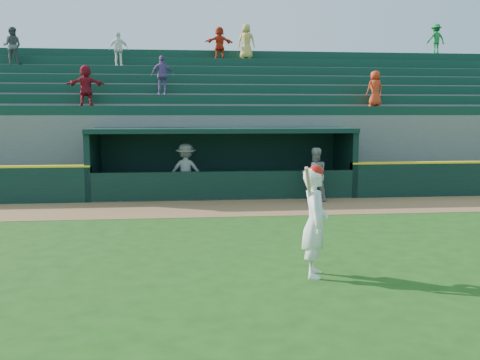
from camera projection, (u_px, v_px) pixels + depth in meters
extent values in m
plane|color=#1E4A12|center=(248.00, 246.00, 12.07)|extent=(120.00, 120.00, 0.00)
cube|color=olive|center=(229.00, 208.00, 16.91)|extent=(40.00, 3.00, 0.01)
imported|color=#989893|center=(315.00, 175.00, 18.10)|extent=(0.91, 0.72, 1.83)
imported|color=#9F9F9A|center=(186.00, 171.00, 19.01)|extent=(1.33, 0.89, 1.92)
cube|color=slate|center=(222.00, 194.00, 19.67)|extent=(9.00, 2.60, 0.04)
cube|color=black|center=(94.00, 165.00, 19.04)|extent=(0.20, 2.60, 2.30)
cube|color=black|center=(344.00, 163.00, 20.02)|extent=(0.20, 2.60, 2.30)
cube|color=black|center=(220.00, 161.00, 20.81)|extent=(9.40, 0.20, 2.30)
cube|color=black|center=(222.00, 130.00, 19.38)|extent=(9.40, 2.80, 0.16)
cube|color=black|center=(225.00, 186.00, 18.40)|extent=(9.00, 0.16, 1.00)
cube|color=brown|center=(221.00, 185.00, 20.43)|extent=(8.40, 0.45, 0.10)
cube|color=slate|center=(219.00, 152.00, 21.29)|extent=(34.00, 0.85, 2.91)
cube|color=#0F3828|center=(219.00, 111.00, 20.97)|extent=(34.00, 0.60, 0.36)
cube|color=slate|center=(217.00, 145.00, 22.10)|extent=(34.00, 0.85, 3.36)
cube|color=#0F3828|center=(217.00, 100.00, 21.76)|extent=(34.00, 0.60, 0.36)
cube|color=slate|center=(216.00, 139.00, 22.91)|extent=(34.00, 0.85, 3.81)
cube|color=#0F3828|center=(216.00, 89.00, 22.54)|extent=(34.00, 0.60, 0.36)
cube|color=slate|center=(215.00, 133.00, 23.73)|extent=(34.00, 0.85, 4.26)
cube|color=#0F3828|center=(215.00, 80.00, 23.32)|extent=(34.00, 0.60, 0.36)
cube|color=slate|center=(214.00, 127.00, 24.54)|extent=(34.00, 0.85, 4.71)
cube|color=#0F3828|center=(213.00, 71.00, 24.11)|extent=(34.00, 0.60, 0.36)
cube|color=slate|center=(212.00, 122.00, 25.35)|extent=(34.00, 0.85, 5.16)
cube|color=#0F3828|center=(212.00, 63.00, 24.89)|extent=(34.00, 0.60, 0.36)
cube|color=slate|center=(211.00, 117.00, 26.16)|extent=(34.00, 0.85, 5.61)
cube|color=#0F3828|center=(211.00, 55.00, 25.68)|extent=(34.00, 0.60, 0.36)
cube|color=slate|center=(211.00, 117.00, 26.73)|extent=(34.50, 0.30, 5.61)
imported|color=red|center=(375.00, 88.00, 21.56)|extent=(0.77, 0.58, 1.43)
imported|color=white|center=(119.00, 49.00, 23.57)|extent=(0.88, 0.39, 1.48)
imported|color=maroon|center=(86.00, 85.00, 20.34)|extent=(1.48, 0.66, 1.54)
imported|color=#545454|center=(12.00, 46.00, 23.08)|extent=(0.81, 0.65, 1.62)
imported|color=#1B7933|center=(436.00, 39.00, 26.79)|extent=(1.00, 0.63, 1.47)
imported|color=gold|center=(246.00, 42.00, 24.96)|extent=(0.89, 0.69, 1.62)
imported|color=#765490|center=(162.00, 75.00, 21.42)|extent=(0.96, 0.48, 1.57)
imported|color=red|center=(219.00, 43.00, 24.84)|extent=(1.41, 0.67, 1.46)
imported|color=white|center=(315.00, 223.00, 9.71)|extent=(0.63, 0.81, 1.99)
sphere|color=red|center=(316.00, 172.00, 9.59)|extent=(0.27, 0.27, 0.27)
cylinder|color=tan|center=(309.00, 187.00, 9.39)|extent=(0.27, 0.48, 0.76)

